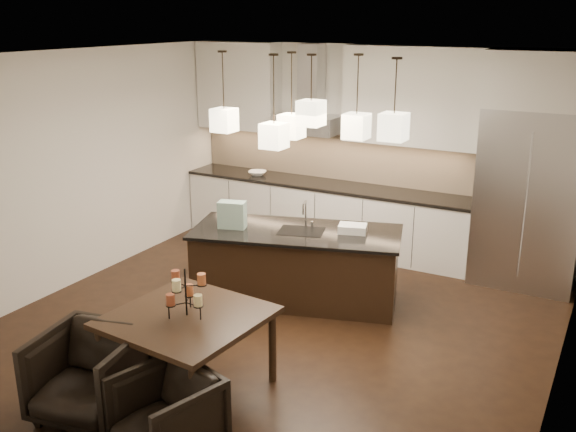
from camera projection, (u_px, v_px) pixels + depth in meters
The scene contains 37 objects.
floor at pixel (279, 323), 6.91m from camera, with size 5.50×5.50×0.02m, color black.
ceiling at pixel (278, 55), 6.07m from camera, with size 5.50×5.50×0.02m, color white.
wall_back at pixel (377, 149), 8.80m from camera, with size 5.50×0.02×2.80m, color silver.
wall_front at pixel (72, 299), 4.18m from camera, with size 5.50×0.02×2.80m, color silver.
wall_left at pixel (80, 168), 7.74m from camera, with size 0.02×5.50×2.80m, color silver.
wall_right at pixel (573, 242), 5.24m from camera, with size 0.02×5.50×2.80m, color silver.
refrigerator at pixel (530, 199), 7.63m from camera, with size 1.20×0.72×2.15m, color #B7B7BA.
fridge_panel at pixel (544, 79), 7.21m from camera, with size 1.26×0.72×0.65m, color silver.
lower_cabinets at pixel (324, 216), 9.10m from camera, with size 4.21×0.62×0.88m, color silver.
countertop at pixel (325, 185), 8.96m from camera, with size 4.21×0.66×0.04m, color black.
backsplash at pixel (334, 157), 9.11m from camera, with size 4.21×0.02×0.63m, color beige.
upper_cab_left at pixel (239, 86), 9.37m from camera, with size 1.25×0.35×1.25m, color silver.
upper_cab_right at pixel (415, 96), 8.16m from camera, with size 1.86×0.35×1.25m, color silver.
hood_canopy at pixel (308, 124), 8.89m from camera, with size 0.90×0.52×0.24m, color #B7B7BA.
hood_chimney at pixel (312, 79), 8.81m from camera, with size 0.30×0.28×0.96m, color #B7B7BA.
fruit_bowl at pixel (257, 173), 9.39m from camera, with size 0.26×0.26×0.06m, color silver.
island_body at pixel (296, 266), 7.38m from camera, with size 2.28×0.91×0.80m, color black.
island_top at pixel (296, 232), 7.26m from camera, with size 2.35×0.98×0.04m, color black.
faucet at pixel (306, 214), 7.27m from camera, with size 0.09×0.22×0.35m, color silver, non-canonical shape.
tote_bag at pixel (232, 215), 7.30m from camera, with size 0.31×0.16×0.31m, color #1A523F.
food_container at pixel (353, 229), 7.17m from camera, with size 0.31×0.22×0.09m, color silver.
dining_table at pixel (189, 353), 5.58m from camera, with size 1.21×1.21×0.72m, color black, non-canonical shape.
candelabra at pixel (186, 292), 5.41m from camera, with size 0.35×0.35×0.42m, color black, non-canonical shape.
candle_a at pixel (198, 300), 5.35m from camera, with size 0.07×0.07×0.10m, color #F9E89A.
candle_b at pixel (189, 290), 5.55m from camera, with size 0.07×0.07×0.10m, color #C36335.
candle_c at pixel (171, 300), 5.36m from camera, with size 0.07×0.07×0.10m, color brown.
candle_d at pixel (202, 279), 5.38m from camera, with size 0.07×0.07×0.10m, color #C36335.
candle_e at pixel (176, 276), 5.45m from camera, with size 0.07×0.07×0.10m, color brown.
candle_f at pixel (176, 285), 5.26m from camera, with size 0.07×0.07×0.10m, color #F9E89A.
armchair_left at pixel (89, 374), 5.23m from camera, with size 0.78×0.80×0.73m, color black.
armchair_right at pixel (167, 414), 4.79m from camera, with size 0.68×0.70×0.64m, color black.
pendant_a at pixel (224, 120), 7.16m from camera, with size 0.24×0.24×0.26m, color #FFF2C4.
pendant_b at pixel (292, 126), 7.00m from camera, with size 0.24×0.24×0.26m, color #FFF2C4.
pendant_c at pixel (311, 113), 6.56m from camera, with size 0.24×0.24×0.26m, color #FFF2C4.
pendant_d at pixel (356, 126), 6.61m from camera, with size 0.24×0.24×0.26m, color #FFF2C4.
pendant_e at pixel (394, 127), 6.07m from camera, with size 0.24×0.24×0.26m, color #FFF2C4.
pendant_f at pixel (274, 136), 6.63m from camera, with size 0.24×0.24×0.26m, color #FFF2C4.
Camera 1 is at (3.06, -5.45, 3.17)m, focal length 40.00 mm.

